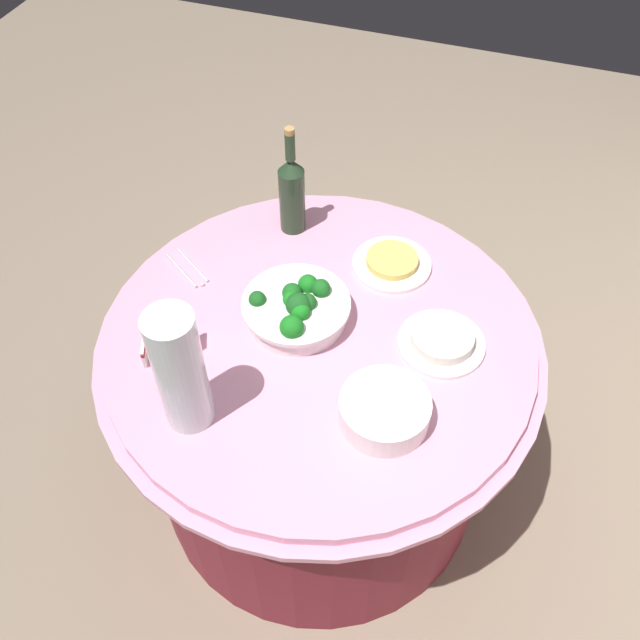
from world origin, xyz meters
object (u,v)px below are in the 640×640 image
serving_tongs (189,269)px  food_plate_rice (442,340)px  broccoli_bowl (297,308)px  label_placard_mid (196,337)px  label_placard_front (144,352)px  plate_stack (384,410)px  food_plate_noodles (392,262)px  wine_bottle (292,192)px  decorative_fruit_vase (182,377)px

serving_tongs → food_plate_rice: bearing=87.5°
broccoli_bowl → label_placard_mid: 0.26m
broccoli_bowl → food_plate_rice: 0.38m
label_placard_front → plate_stack: bearing=92.4°
label_placard_front → label_placard_mid: bearing=130.3°
food_plate_rice → label_placard_front: 0.74m
food_plate_noodles → label_placard_front: size_ratio=4.00×
wine_bottle → food_plate_noodles: bearing=78.9°
decorative_fruit_vase → food_plate_noodles: 0.71m
decorative_fruit_vase → label_placard_mid: size_ratio=6.18×
food_plate_noodles → food_plate_rice: size_ratio=1.00×
broccoli_bowl → label_placard_mid: size_ratio=5.09×
wine_bottle → food_plate_noodles: size_ratio=1.53×
food_plate_noodles → food_plate_rice: 0.30m
plate_stack → food_plate_rice: plate_stack is taller
wine_bottle → decorative_fruit_vase: bearing=0.3°
broccoli_bowl → food_plate_rice: (-0.04, 0.37, -0.02)m
decorative_fruit_vase → food_plate_rice: bearing=128.0°
label_placard_mid → food_plate_rice: bearing=109.1°
decorative_fruit_vase → food_plate_noodles: size_ratio=1.55×
food_plate_rice → label_placard_front: bearing=-67.3°
broccoli_bowl → decorative_fruit_vase: bearing=-20.1°
wine_bottle → label_placard_front: size_ratio=6.11×
broccoli_bowl → serving_tongs: size_ratio=1.77×
plate_stack → label_placard_mid: (-0.06, -0.50, -0.00)m
wine_bottle → food_plate_noodles: wine_bottle is taller
label_placard_mid → label_placard_front: bearing=-49.7°
label_placard_mid → decorative_fruit_vase: bearing=21.7°
plate_stack → wine_bottle: (-0.55, -0.43, 0.09)m
wine_bottle → label_placard_mid: (0.49, -0.07, -0.10)m
serving_tongs → label_placard_mid: 0.27m
food_plate_rice → label_placard_mid: size_ratio=4.00×
serving_tongs → food_plate_noodles: (-0.20, 0.53, 0.01)m
broccoli_bowl → food_plate_noodles: broccoli_bowl is taller
wine_bottle → food_plate_rice: 0.60m
food_plate_rice → label_placard_front: size_ratio=4.00×
plate_stack → food_plate_rice: 0.27m
broccoli_bowl → food_plate_noodles: 0.33m
wine_bottle → label_placard_front: bearing=-16.5°
decorative_fruit_vase → plate_stack: bearing=107.6°
food_plate_noodles → label_placard_mid: bearing=-41.9°
plate_stack → wine_bottle: bearing=-142.2°
plate_stack → label_placard_front: 0.60m
broccoli_bowl → wine_bottle: 0.37m
broccoli_bowl → plate_stack: 0.37m
broccoli_bowl → serving_tongs: (-0.07, -0.34, -0.04)m
wine_bottle → label_placard_front: 0.61m
wine_bottle → food_plate_noodles: (0.06, 0.32, -0.12)m
plate_stack → decorative_fruit_vase: decorative_fruit_vase is taller
plate_stack → label_placard_front: plate_stack is taller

